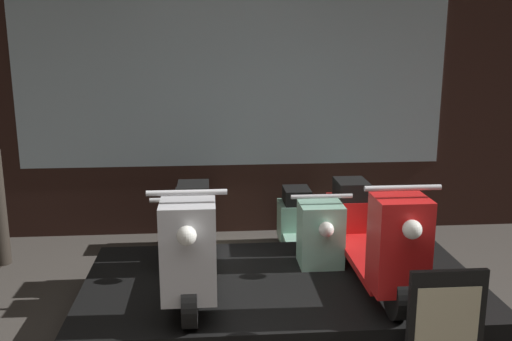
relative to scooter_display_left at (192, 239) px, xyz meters
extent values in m
cube|color=#331E19|center=(0.37, 1.91, 0.99)|extent=(7.53, 0.08, 3.20)
cube|color=silver|center=(0.37, 1.86, 0.94)|extent=(4.14, 0.01, 1.70)
cube|color=black|center=(0.62, 0.02, -0.47)|extent=(2.76, 1.49, 0.28)
cylinder|color=black|center=(0.00, -0.59, -0.17)|extent=(0.09, 0.31, 0.31)
cylinder|color=black|center=(0.00, 0.63, -0.17)|extent=(0.09, 0.31, 0.31)
cube|color=#BCBCC1|center=(0.00, 0.02, -0.18)|extent=(0.30, 1.12, 0.05)
cube|color=#BCBCC1|center=(0.00, -0.56, 0.14)|extent=(0.32, 0.28, 0.58)
cube|color=#BCBCC1|center=(0.00, 0.60, -0.09)|extent=(0.33, 0.33, 0.36)
cube|color=black|center=(0.00, 0.60, 0.16)|extent=(0.24, 0.30, 0.14)
cylinder|color=silver|center=(0.00, -0.57, 0.49)|extent=(0.45, 0.03, 0.03)
sphere|color=white|center=(0.00, -0.76, 0.30)|extent=(0.11, 0.11, 0.11)
cylinder|color=black|center=(1.24, -0.59, -0.17)|extent=(0.09, 0.31, 0.31)
cylinder|color=black|center=(1.24, 0.63, -0.17)|extent=(0.09, 0.31, 0.31)
cube|color=red|center=(1.24, 0.02, -0.18)|extent=(0.30, 1.12, 0.05)
cube|color=red|center=(1.24, -0.56, 0.14)|extent=(0.32, 0.28, 0.58)
cube|color=red|center=(1.24, 0.60, -0.09)|extent=(0.33, 0.33, 0.36)
cube|color=black|center=(1.24, 0.60, 0.16)|extent=(0.24, 0.30, 0.14)
cylinder|color=silver|center=(1.24, -0.57, 0.49)|extent=(0.45, 0.03, 0.03)
sphere|color=white|center=(1.24, -0.76, 0.30)|extent=(0.11, 0.11, 0.11)
cylinder|color=black|center=(-0.07, 0.25, -0.45)|extent=(0.09, 0.31, 0.31)
cylinder|color=black|center=(-0.07, 1.47, -0.45)|extent=(0.09, 0.31, 0.31)
cube|color=beige|center=(-0.07, 0.86, -0.46)|extent=(0.30, 1.12, 0.05)
cube|color=beige|center=(-0.07, 0.27, -0.14)|extent=(0.32, 0.28, 0.58)
cube|color=beige|center=(-0.07, 1.44, -0.37)|extent=(0.33, 0.33, 0.36)
cube|color=black|center=(-0.07, 1.43, -0.12)|extent=(0.24, 0.30, 0.14)
cylinder|color=silver|center=(-0.07, 0.27, 0.21)|extent=(0.45, 0.03, 0.03)
sphere|color=white|center=(-0.07, 0.08, 0.02)|extent=(0.11, 0.11, 0.11)
cylinder|color=black|center=(0.94, 0.25, -0.45)|extent=(0.09, 0.31, 0.31)
cylinder|color=black|center=(0.94, 1.47, -0.45)|extent=(0.09, 0.31, 0.31)
cube|color=#8EC6AD|center=(0.94, 0.86, -0.46)|extent=(0.30, 1.12, 0.05)
cube|color=#8EC6AD|center=(0.94, 0.27, -0.14)|extent=(0.32, 0.28, 0.58)
cube|color=#8EC6AD|center=(0.94, 1.44, -0.37)|extent=(0.33, 0.33, 0.36)
cube|color=black|center=(0.94, 1.43, -0.12)|extent=(0.24, 0.30, 0.14)
cylinder|color=silver|center=(0.94, 0.27, 0.21)|extent=(0.45, 0.03, 0.03)
sphere|color=white|center=(0.94, 0.08, 0.02)|extent=(0.11, 0.11, 0.11)
cube|color=black|center=(1.41, -0.91, -0.25)|extent=(0.43, 0.04, 0.72)
cube|color=beige|center=(1.41, -0.94, -0.19)|extent=(0.35, 0.01, 0.43)
camera|label=1|loc=(0.13, -3.67, 1.34)|focal=40.00mm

